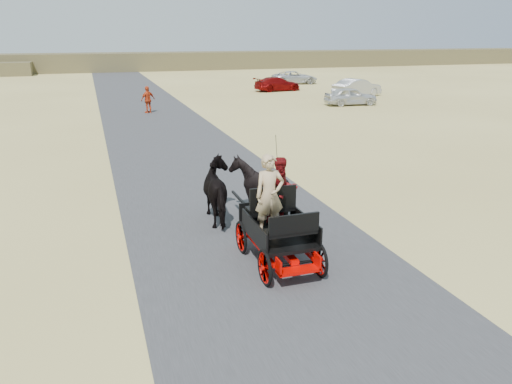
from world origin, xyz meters
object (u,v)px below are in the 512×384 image
object	(u,v)px
car_a	(351,96)
car_c	(277,84)
carriage	(278,248)
pedestrian	(148,100)
car_d	(295,77)
horse_right	(259,188)
car_b	(357,88)
horse_left	(221,191)

from	to	relation	value
car_a	car_c	xyz separation A→B (m)	(-1.75, 10.37, -0.03)
carriage	car_a	xyz separation A→B (m)	(14.18, 22.75, 0.28)
car_a	pedestrian	bearing A→B (deg)	91.61
car_a	car_d	size ratio (longest dim) A/B	0.82
carriage	horse_right	distance (m)	3.09
carriage	car_d	size ratio (longest dim) A/B	0.52
horse_right	pedestrian	distance (m)	20.56
carriage	car_b	distance (m)	32.07
horse_right	car_c	size ratio (longest dim) A/B	0.40
car_b	car_d	xyz separation A→B (m)	(-0.70, 11.64, -0.08)
car_d	car_b	bearing A→B (deg)	-172.71
car_a	horse_right	bearing A→B (deg)	150.21
horse_left	horse_right	size ratio (longest dim) A/B	1.18
horse_right	horse_left	bearing A→B (deg)	0.00
horse_left	car_a	distance (m)	24.63
pedestrian	horse_right	bearing A→B (deg)	64.34
horse_left	car_b	distance (m)	29.90
pedestrian	horse_left	bearing A→B (deg)	61.27
carriage	car_b	xyz separation A→B (m)	(17.12, 27.12, 0.36)
carriage	car_d	world-z (taller)	car_d
car_b	car_d	world-z (taller)	car_b
pedestrian	car_a	world-z (taller)	pedestrian
horse_right	pedestrian	size ratio (longest dim) A/B	0.98
pedestrian	car_c	world-z (taller)	pedestrian
car_c	horse_right	bearing A→B (deg)	150.62
car_a	car_b	size ratio (longest dim) A/B	0.86
car_b	pedestrian	bearing A→B (deg)	84.36
carriage	horse_right	world-z (taller)	horse_right
carriage	horse_left	distance (m)	3.09
carriage	car_c	world-z (taller)	car_c
horse_left	car_c	distance (m)	32.80
car_c	car_d	world-z (taller)	car_d
horse_left	car_d	world-z (taller)	horse_left
car_a	car_d	distance (m)	16.16
car_a	car_c	size ratio (longest dim) A/B	0.89
pedestrian	car_d	world-z (taller)	pedestrian
car_c	car_d	bearing A→B (deg)	-43.23
car_a	car_c	bearing A→B (deg)	14.41
carriage	car_a	distance (m)	26.80
horse_left	car_c	bearing A→B (deg)	-113.30
carriage	horse_right	bearing A→B (deg)	79.61
car_c	car_b	bearing A→B (deg)	-149.84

